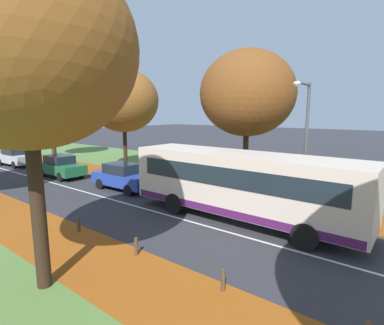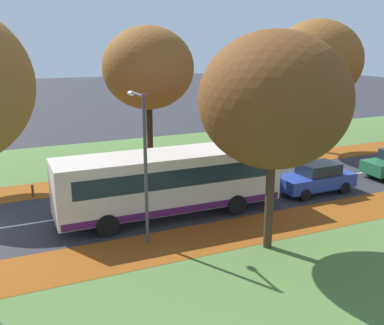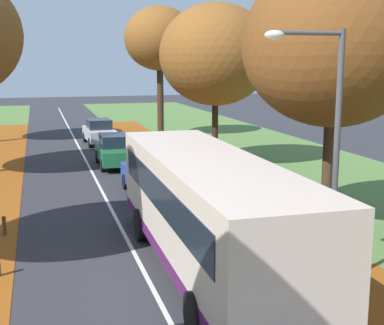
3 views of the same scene
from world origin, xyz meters
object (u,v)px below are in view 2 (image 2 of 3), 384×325
(bollard_fifth, at_px, (155,176))
(streetlamp_right, at_px, (143,151))
(bollard_fourth, at_px, (98,184))
(tree_left_near, at_px, (148,68))
(bollard_sixth, at_px, (208,169))
(tree_right_near, at_px, (274,100))
(tree_left_mid, at_px, (317,61))
(bus, at_px, (169,180))
(bollard_third, at_px, (33,191))
(car_blue_lead, at_px, (316,178))

(bollard_fifth, height_order, streetlamp_right, streetlamp_right)
(bollard_fifth, bearing_deg, bollard_fourth, -89.29)
(bollard_fifth, bearing_deg, tree_left_near, 166.58)
(tree_left_near, bearing_deg, bollard_fifth, -13.42)
(tree_left_near, distance_m, bollard_sixth, 7.09)
(bollard_fifth, bearing_deg, tree_right_near, 6.79)
(tree_left_mid, relative_size, bus, 0.89)
(bollard_third, xyz_separation_m, bollard_fourth, (0.04, 3.37, -0.03))
(tree_right_near, relative_size, streetlamp_right, 1.39)
(bus, bearing_deg, tree_right_near, 25.89)
(tree_right_near, bearing_deg, bus, -154.11)
(streetlamp_right, bearing_deg, tree_left_near, 159.72)
(tree_left_near, bearing_deg, bollard_sixth, 44.77)
(bollard_fifth, distance_m, car_blue_lead, 8.97)
(tree_left_mid, distance_m, bollard_fourth, 17.69)
(tree_left_mid, xyz_separation_m, bollard_fifth, (2.42, -13.03, -6.17))
(tree_right_near, relative_size, bollard_fifth, 13.49)
(bollard_fifth, xyz_separation_m, streetlamp_right, (7.23, -3.03, 3.43))
(bollard_fifth, distance_m, bus, 5.42)
(bus, bearing_deg, streetlamp_right, -42.14)
(tree_left_mid, relative_size, bollard_third, 13.83)
(bollard_fourth, bearing_deg, bollard_third, -90.66)
(bollard_third, distance_m, bollard_fifth, 6.74)
(tree_right_near, xyz_separation_m, bollard_fourth, (-9.81, -4.54, -5.49))
(tree_left_mid, bearing_deg, tree_right_near, -44.02)
(tree_left_mid, relative_size, tree_right_near, 1.12)
(bollard_third, bearing_deg, tree_left_mid, 96.98)
(tree_left_near, distance_m, bollard_third, 9.86)
(bollard_sixth, xyz_separation_m, streetlamp_right, (7.25, -6.40, 3.44))
(tree_right_near, xyz_separation_m, bollard_third, (-9.85, -7.91, -5.46))
(tree_right_near, relative_size, bollard_sixth, 13.83)
(bus, relative_size, car_blue_lead, 2.47)
(tree_left_near, height_order, bus, tree_left_near)
(streetlamp_right, bearing_deg, tree_left_mid, 121.00)
(bollard_fourth, height_order, car_blue_lead, car_blue_lead)
(tree_right_near, xyz_separation_m, bollard_sixth, (-9.87, 2.20, -5.50))
(tree_left_near, distance_m, bus, 9.27)
(tree_right_near, height_order, bollard_sixth, tree_right_near)
(car_blue_lead, bearing_deg, bus, -91.83)
(bollard_sixth, xyz_separation_m, bus, (5.14, -4.49, 1.40))
(tree_right_near, bearing_deg, bollard_fifth, -173.21)
(tree_left_near, bearing_deg, streetlamp_right, -20.28)
(bus, bearing_deg, bollard_fourth, -156.14)
(car_blue_lead, bearing_deg, bollard_fifth, -126.97)
(bus, bearing_deg, bollard_fifth, 167.63)
(tree_left_mid, bearing_deg, bollard_fourth, -81.47)
(car_blue_lead, bearing_deg, streetlamp_right, -79.73)
(bollard_third, xyz_separation_m, streetlamp_right, (7.23, 3.71, 3.40))
(tree_right_near, height_order, bollard_fifth, tree_right_near)
(bollard_fifth, relative_size, car_blue_lead, 0.15)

